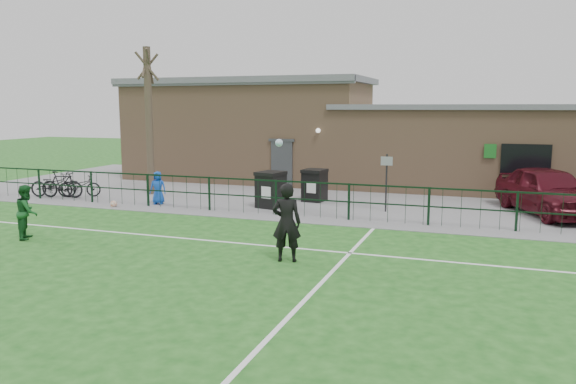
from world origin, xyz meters
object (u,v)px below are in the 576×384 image
(wheelie_bin_right, at_px, (315,186))
(sign_post, at_px, (386,183))
(ball_ground, at_px, (114,204))
(wheelie_bin_left, at_px, (271,191))
(spectator_child, at_px, (158,188))
(bicycle_a, at_px, (53,185))
(car_maroon, at_px, (548,191))
(bare_tree, at_px, (149,122))
(bicycle_c, at_px, (79,186))
(bicycle_b, at_px, (62,185))
(outfield_player, at_px, (27,212))

(wheelie_bin_right, xyz_separation_m, sign_post, (2.96, -1.28, 0.43))
(wheelie_bin_right, bearing_deg, ball_ground, -143.49)
(wheelie_bin_left, distance_m, spectator_child, 4.28)
(ball_ground, bearing_deg, bicycle_a, 163.76)
(sign_post, distance_m, car_maroon, 5.38)
(wheelie_bin_right, height_order, bicycle_a, wheelie_bin_right)
(bare_tree, bearing_deg, sign_post, -4.07)
(bare_tree, distance_m, sign_post, 10.10)
(bicycle_a, distance_m, spectator_child, 4.88)
(wheelie_bin_right, xyz_separation_m, bicycle_a, (-10.18, -2.58, -0.08))
(bicycle_a, height_order, bicycle_c, bicycle_a)
(spectator_child, bearing_deg, car_maroon, -8.32)
(car_maroon, distance_m, bicycle_c, 17.56)
(wheelie_bin_left, height_order, car_maroon, car_maroon)
(bicycle_b, height_order, spectator_child, spectator_child)
(bare_tree, height_order, sign_post, bare_tree)
(bicycle_c, bearing_deg, car_maroon, -105.84)
(spectator_child, xyz_separation_m, outfield_player, (-0.38, -5.92, 0.12))
(bicycle_c, distance_m, spectator_child, 3.97)
(spectator_child, bearing_deg, bicycle_b, 160.84)
(wheelie_bin_right, xyz_separation_m, outfield_player, (-5.68, -8.52, 0.16))
(sign_post, bearing_deg, bicycle_a, -174.34)
(outfield_player, bearing_deg, wheelie_bin_left, -66.17)
(car_maroon, bearing_deg, bicycle_b, 164.69)
(car_maroon, bearing_deg, wheelie_bin_left, 167.62)
(wheelie_bin_left, distance_m, outfield_player, 8.12)
(outfield_player, bearing_deg, sign_post, -81.79)
(bicycle_a, bearing_deg, spectator_child, -104.84)
(wheelie_bin_left, bearing_deg, bicycle_b, -161.52)
(bicycle_b, bearing_deg, bare_tree, -64.30)
(bicycle_a, relative_size, bicycle_c, 1.11)
(bare_tree, xyz_separation_m, car_maroon, (15.08, 0.63, -2.17))
(bicycle_b, bearing_deg, car_maroon, -92.01)
(wheelie_bin_left, relative_size, spectator_child, 0.99)
(wheelie_bin_right, bearing_deg, bicycle_c, -159.49)
(outfield_player, bearing_deg, bicycle_b, 2.59)
(wheelie_bin_left, distance_m, bicycle_c, 8.16)
(wheelie_bin_left, relative_size, bicycle_b, 0.68)
(wheelie_bin_right, bearing_deg, wheelie_bin_left, -113.69)
(bicycle_a, bearing_deg, bare_tree, -73.04)
(wheelie_bin_left, distance_m, car_maroon, 9.45)
(outfield_player, bearing_deg, bicycle_a, 5.38)
(bicycle_c, bearing_deg, spectator_child, -119.23)
(outfield_player, bearing_deg, bicycle_c, -2.43)
(car_maroon, relative_size, bicycle_b, 2.70)
(bare_tree, bearing_deg, bicycle_b, -143.76)
(wheelie_bin_left, height_order, bicycle_b, wheelie_bin_left)
(bicycle_c, bearing_deg, ball_ground, -141.41)
(spectator_child, bearing_deg, wheelie_bin_right, 6.67)
(car_maroon, bearing_deg, outfield_player, -172.08)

